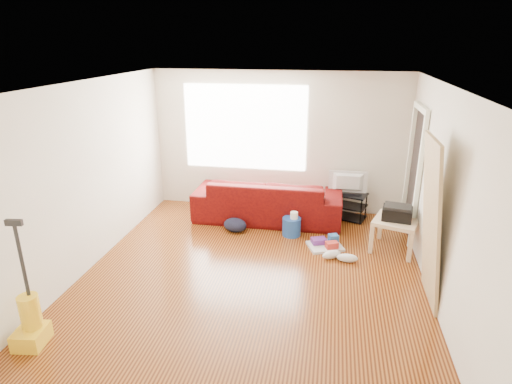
% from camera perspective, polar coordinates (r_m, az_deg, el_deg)
% --- Properties ---
extents(room, '(4.51, 5.01, 2.51)m').
position_cam_1_polar(room, '(5.45, 0.51, 1.09)').
color(room, '#3D1708').
rests_on(room, ground).
extents(sofa, '(2.53, 0.99, 0.74)m').
position_cam_1_polar(sofa, '(7.58, 1.58, -3.53)').
color(sofa, '#320307').
rests_on(sofa, ground).
extents(tv_stand, '(0.76, 0.58, 0.47)m').
position_cam_1_polar(tv_stand, '(7.68, 11.93, -1.73)').
color(tv_stand, black).
rests_on(tv_stand, ground).
extents(tv, '(0.66, 0.09, 0.38)m').
position_cam_1_polar(tv, '(7.54, 12.15, 1.21)').
color(tv, black).
rests_on(tv, tv_stand).
extents(side_table, '(0.77, 0.77, 0.49)m').
position_cam_1_polar(side_table, '(6.66, 18.14, -4.10)').
color(side_table, '#CFB387').
rests_on(side_table, ground).
extents(printer, '(0.47, 0.39, 0.22)m').
position_cam_1_polar(printer, '(6.59, 18.31, -2.63)').
color(printer, black).
rests_on(printer, side_table).
extents(bucket, '(0.33, 0.33, 0.30)m').
position_cam_1_polar(bucket, '(6.98, 4.72, -5.73)').
color(bucket, '#1D499E').
rests_on(bucket, ground).
extents(toilet_paper, '(0.12, 0.12, 0.11)m').
position_cam_1_polar(toilet_paper, '(6.88, 5.07, -4.26)').
color(toilet_paper, white).
rests_on(toilet_paper, bucket).
extents(cleaning_tray, '(0.60, 0.55, 0.18)m').
position_cam_1_polar(cleaning_tray, '(6.64, 9.33, -6.85)').
color(cleaning_tray, silver).
rests_on(cleaning_tray, ground).
extents(backpack, '(0.48, 0.44, 0.22)m').
position_cam_1_polar(backpack, '(7.11, -2.79, -5.22)').
color(backpack, '#1A1E34').
rests_on(backpack, ground).
extents(sneakers, '(0.53, 0.27, 0.12)m').
position_cam_1_polar(sneakers, '(6.30, 11.05, -8.41)').
color(sneakers, silver).
rests_on(sneakers, ground).
extents(vacuum, '(0.33, 0.36, 1.38)m').
position_cam_1_polar(vacuum, '(5.15, -27.88, -15.07)').
color(vacuum, yellow).
rests_on(vacuum, ground).
extents(door_panel, '(0.25, 0.80, 2.00)m').
position_cam_1_polar(door_panel, '(5.78, 21.04, -12.95)').
color(door_panel, '#9F794F').
rests_on(door_panel, ground).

